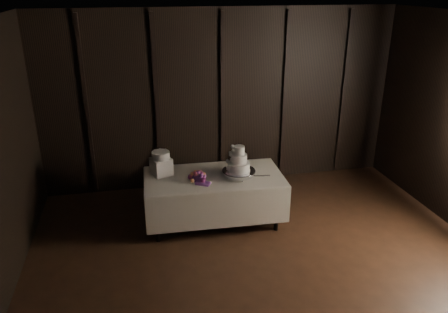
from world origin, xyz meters
TOP-DOWN VIEW (x-y plane):
  - room at (0.00, 0.00)m, footprint 6.08×7.08m
  - display_table at (-0.41, 2.10)m, footprint 2.03×1.11m
  - cake_stand at (-0.06, 2.02)m, footprint 0.60×0.60m
  - wedding_cake at (-0.09, 2.00)m, footprint 0.34×0.31m
  - bouquet at (-0.66, 1.98)m, footprint 0.48×0.51m
  - box_pedestal at (-1.14, 2.31)m, footprint 0.34×0.34m
  - small_cake at (-1.14, 2.31)m, footprint 0.31×0.31m
  - cake_knife at (0.15, 1.97)m, footprint 0.37×0.09m

SIDE VIEW (x-z plane):
  - display_table at x=-0.41m, z-range 0.04..0.80m
  - cake_knife at x=0.15m, z-range 0.76..0.77m
  - cake_stand at x=-0.06m, z-range 0.76..0.85m
  - bouquet at x=-0.66m, z-range 0.73..0.93m
  - box_pedestal at x=-1.14m, z-range 0.76..1.01m
  - wedding_cake at x=-0.09m, z-range 0.81..1.18m
  - small_cake at x=-1.14m, z-range 1.01..1.11m
  - room at x=0.00m, z-range -0.04..3.04m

